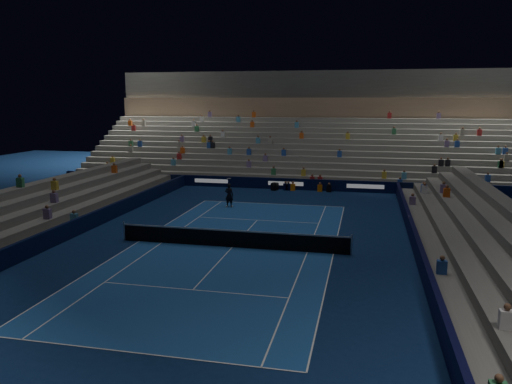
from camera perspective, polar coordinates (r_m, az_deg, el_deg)
The scene contains 11 objects.
ground at distance 27.50m, azimuth -2.72°, elevation -6.32°, with size 90.00×90.00×0.00m, color #0C2048.
court_surface at distance 27.50m, azimuth -2.72°, elevation -6.31°, with size 10.97×23.77×0.01m, color #1B4B94.
sponsor_barrier_far at distance 45.07m, azimuth 3.44°, elevation 0.94°, with size 44.00×0.25×1.00m, color black.
sponsor_barrier_east at distance 26.61m, azimuth 18.00°, elevation -6.29°, with size 0.25×37.00×1.00m, color black.
sponsor_barrier_west at distance 31.27m, azimuth -20.19°, elevation -3.96°, with size 0.25×37.00×1.00m, color black.
grandstand_main at distance 53.95m, azimuth 5.06°, elevation 5.56°, with size 44.00×15.20×11.20m.
grandstand_east at distance 27.08m, azimuth 25.40°, elevation -5.60°, with size 5.00×37.00×2.50m.
grandstand_west at distance 33.15m, azimuth -25.30°, elevation -2.79°, with size 5.00×37.00×2.50m.
tennis_net at distance 27.36m, azimuth -2.73°, elevation -5.31°, with size 12.90×0.10×1.10m.
tennis_player at distance 37.46m, azimuth -3.08°, elevation -0.37°, with size 0.66×0.43×1.81m, color black.
broadcast_camera at distance 44.58m, azimuth 2.14°, elevation 0.64°, with size 0.65×1.03×0.66m.
Camera 1 is at (6.95, -25.40, 7.93)m, focal length 35.06 mm.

